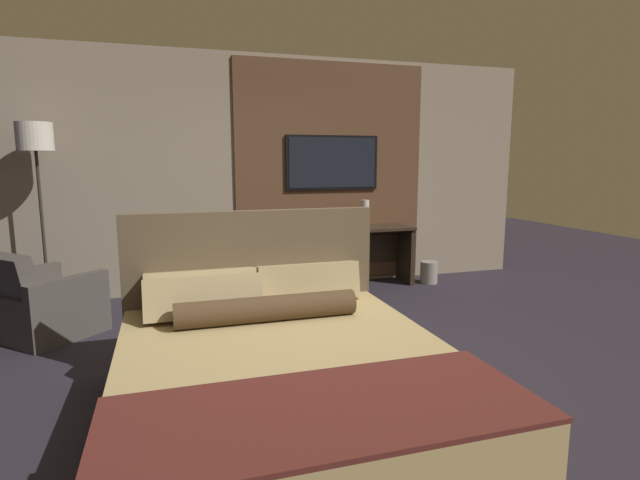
% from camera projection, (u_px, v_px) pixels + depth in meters
% --- Properties ---
extents(ground_plane, '(16.00, 16.00, 0.00)m').
position_uv_depth(ground_plane, '(316.00, 369.00, 3.77)').
color(ground_plane, '#28232D').
extents(wall_back_tv_panel, '(7.20, 0.09, 2.80)m').
position_uv_depth(wall_back_tv_panel, '(265.00, 174.00, 6.04)').
color(wall_back_tv_panel, gray).
rests_on(wall_back_tv_panel, ground_plane).
extents(bed, '(1.88, 2.25, 1.19)m').
position_uv_depth(bed, '(282.00, 376.00, 2.93)').
color(bed, '#33281E').
rests_on(bed, ground_plane).
extents(desk, '(1.91, 0.47, 0.74)m').
position_uv_depth(desk, '(337.00, 246.00, 6.18)').
color(desk, '#2D2319').
rests_on(desk, ground_plane).
extents(tv, '(1.19, 0.04, 0.67)m').
position_uv_depth(tv, '(332.00, 163.00, 6.19)').
color(tv, black).
extents(desk_chair, '(0.54, 0.53, 0.88)m').
position_uv_depth(desk_chair, '(331.00, 254.00, 5.58)').
color(desk_chair, '#38333D').
rests_on(desk_chair, ground_plane).
extents(armchair_by_window, '(1.09, 1.09, 0.80)m').
position_uv_depth(armchair_by_window, '(42.00, 306.00, 4.47)').
color(armchair_by_window, '#47423D').
rests_on(armchair_by_window, ground_plane).
extents(floor_lamp, '(0.34, 0.34, 1.94)m').
position_uv_depth(floor_lamp, '(36.00, 153.00, 4.96)').
color(floor_lamp, '#282623').
rests_on(floor_lamp, ground_plane).
extents(vase_tall, '(0.10, 0.10, 0.33)m').
position_uv_depth(vase_tall, '(365.00, 213.00, 6.21)').
color(vase_tall, silver).
rests_on(vase_tall, desk).
extents(vase_short, '(0.07, 0.07, 0.23)m').
position_uv_depth(vase_short, '(353.00, 218.00, 6.15)').
color(vase_short, '#846647').
rests_on(vase_short, desk).
extents(waste_bin, '(0.22, 0.22, 0.28)m').
position_uv_depth(waste_bin, '(429.00, 272.00, 6.40)').
color(waste_bin, gray).
rests_on(waste_bin, ground_plane).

